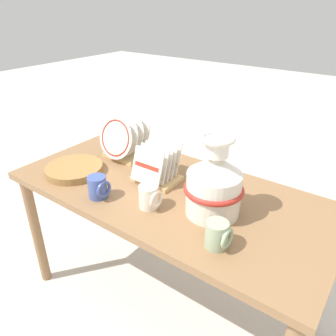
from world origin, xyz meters
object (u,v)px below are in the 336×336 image
object	(u,v)px
mug_cobalt_glaze	(98,187)
mug_cream_glaze	(150,197)
ceramic_vase	(214,183)
dish_rack_square_plates	(157,169)
mug_sage_glaze	(218,235)
wicker_charger_stack	(74,169)
dish_rack_round_plates	(124,141)

from	to	relation	value
mug_cobalt_glaze	mug_cream_glaze	world-z (taller)	same
mug_cream_glaze	ceramic_vase	bearing A→B (deg)	28.19
dish_rack_square_plates	mug_sage_glaze	world-z (taller)	dish_rack_square_plates
ceramic_vase	mug_cobalt_glaze	bearing A→B (deg)	-157.01
dish_rack_square_plates	mug_sage_glaze	size ratio (longest dim) A/B	2.11
mug_cream_glaze	dish_rack_square_plates	bearing A→B (deg)	120.39
ceramic_vase	wicker_charger_stack	size ratio (longest dim) A/B	1.19
dish_rack_square_plates	wicker_charger_stack	xyz separation A→B (m)	(-0.39, -0.18, -0.05)
wicker_charger_stack	mug_sage_glaze	size ratio (longest dim) A/B	2.82
dish_rack_square_plates	wicker_charger_stack	bearing A→B (deg)	-154.94
mug_sage_glaze	mug_cream_glaze	bearing A→B (deg)	171.94
dish_rack_square_plates	mug_cobalt_glaze	xyz separation A→B (m)	(-0.12, -0.27, -0.01)
wicker_charger_stack	mug_cream_glaze	xyz separation A→B (m)	(0.51, -0.02, 0.03)
dish_rack_square_plates	wicker_charger_stack	distance (m)	0.43
mug_cream_glaze	mug_sage_glaze	world-z (taller)	same
ceramic_vase	dish_rack_round_plates	distance (m)	0.68
dish_rack_square_plates	mug_sage_glaze	bearing A→B (deg)	-28.09
dish_rack_square_plates	mug_cream_glaze	size ratio (longest dim) A/B	2.11
mug_cream_glaze	mug_sage_glaze	distance (m)	0.35
ceramic_vase	wicker_charger_stack	world-z (taller)	ceramic_vase
dish_rack_round_plates	mug_cobalt_glaze	distance (m)	0.42
wicker_charger_stack	ceramic_vase	bearing A→B (deg)	8.25
dish_rack_round_plates	mug_cobalt_glaze	world-z (taller)	dish_rack_round_plates
wicker_charger_stack	mug_sage_glaze	xyz separation A→B (m)	(0.86, -0.07, 0.03)
dish_rack_round_plates	wicker_charger_stack	xyz separation A→B (m)	(-0.09, -0.28, -0.08)
dish_rack_round_plates	wicker_charger_stack	size ratio (longest dim) A/B	0.85
dish_rack_round_plates	mug_sage_glaze	size ratio (longest dim) A/B	2.41
ceramic_vase	mug_sage_glaze	size ratio (longest dim) A/B	3.36
wicker_charger_stack	mug_cream_glaze	distance (m)	0.51
dish_rack_round_plates	wicker_charger_stack	distance (m)	0.31
dish_rack_round_plates	dish_rack_square_plates	distance (m)	0.32
dish_rack_round_plates	wicker_charger_stack	world-z (taller)	dish_rack_round_plates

